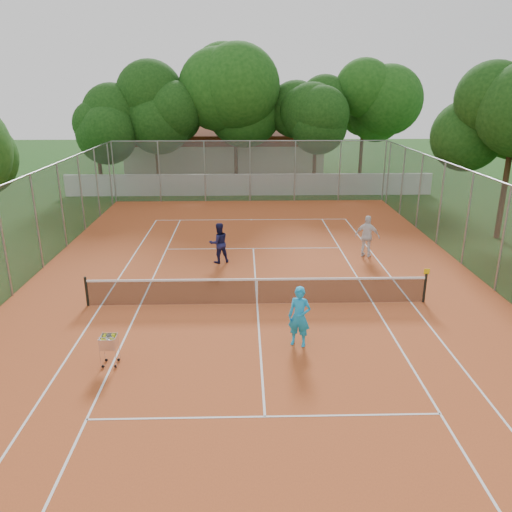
{
  "coord_description": "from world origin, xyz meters",
  "views": [
    {
      "loc": [
        -0.46,
        -16.16,
        7.26
      ],
      "look_at": [
        0.0,
        1.5,
        1.3
      ],
      "focal_mm": 35.0,
      "sensor_mm": 36.0,
      "label": 1
    }
  ],
  "objects_px": {
    "tennis_net": "(257,291)",
    "ball_hopper": "(109,349)",
    "player_near": "(299,317)",
    "player_far_left": "(219,243)",
    "player_far_right": "(367,236)",
    "clubhouse": "(225,148)"
  },
  "relations": [
    {
      "from": "player_far_right",
      "to": "player_near",
      "type": "bearing_deg",
      "value": 88.88
    },
    {
      "from": "tennis_net",
      "to": "player_near",
      "type": "height_order",
      "value": "player_near"
    },
    {
      "from": "ball_hopper",
      "to": "tennis_net",
      "type": "bearing_deg",
      "value": 41.38
    },
    {
      "from": "tennis_net",
      "to": "ball_hopper",
      "type": "height_order",
      "value": "tennis_net"
    },
    {
      "from": "clubhouse",
      "to": "player_far_right",
      "type": "distance_m",
      "value": 24.94
    },
    {
      "from": "player_near",
      "to": "player_far_left",
      "type": "relative_size",
      "value": 1.03
    },
    {
      "from": "player_far_left",
      "to": "ball_hopper",
      "type": "xyz_separation_m",
      "value": [
        -2.61,
        -8.48,
        -0.41
      ]
    },
    {
      "from": "player_far_left",
      "to": "player_far_right",
      "type": "distance_m",
      "value": 6.65
    },
    {
      "from": "player_far_right",
      "to": "ball_hopper",
      "type": "relative_size",
      "value": 1.99
    },
    {
      "from": "tennis_net",
      "to": "player_far_left",
      "type": "bearing_deg",
      "value": 108.84
    },
    {
      "from": "player_near",
      "to": "player_far_left",
      "type": "distance_m",
      "value": 7.95
    },
    {
      "from": "player_far_left",
      "to": "ball_hopper",
      "type": "height_order",
      "value": "player_far_left"
    },
    {
      "from": "player_near",
      "to": "player_far_left",
      "type": "xyz_separation_m",
      "value": [
        -2.68,
        7.48,
        -0.03
      ]
    },
    {
      "from": "clubhouse",
      "to": "player_near",
      "type": "height_order",
      "value": "clubhouse"
    },
    {
      "from": "tennis_net",
      "to": "player_far_right",
      "type": "distance_m",
      "value": 7.23
    },
    {
      "from": "ball_hopper",
      "to": "player_far_left",
      "type": "bearing_deg",
      "value": 70.37
    },
    {
      "from": "tennis_net",
      "to": "player_far_right",
      "type": "bearing_deg",
      "value": 45.21
    },
    {
      "from": "tennis_net",
      "to": "clubhouse",
      "type": "relative_size",
      "value": 0.72
    },
    {
      "from": "clubhouse",
      "to": "ball_hopper",
      "type": "height_order",
      "value": "clubhouse"
    },
    {
      "from": "player_far_left",
      "to": "player_far_right",
      "type": "relative_size",
      "value": 0.94
    },
    {
      "from": "player_far_right",
      "to": "ball_hopper",
      "type": "height_order",
      "value": "player_far_right"
    },
    {
      "from": "tennis_net",
      "to": "ball_hopper",
      "type": "relative_size",
      "value": 12.5
    }
  ]
}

